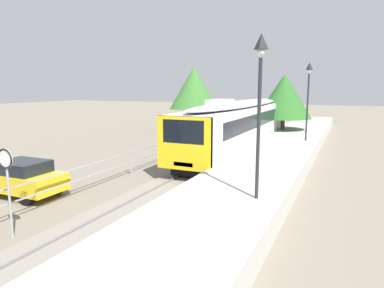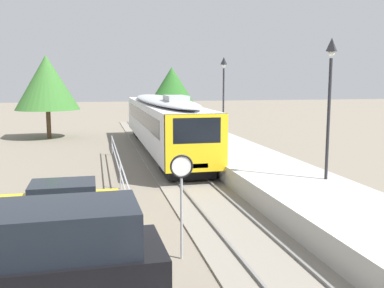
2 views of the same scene
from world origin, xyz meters
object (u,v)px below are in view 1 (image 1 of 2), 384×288
(commuter_train, at_px, (243,121))
(platform_lamp_far_end, at_px, (308,87))
(speed_limit_sign, at_px, (6,171))
(parked_hatchback_yellow, at_px, (20,178))
(platform_lamp_mid_platform, at_px, (260,86))

(commuter_train, bearing_deg, platform_lamp_far_end, 9.06)
(speed_limit_sign, relative_size, parked_hatchback_yellow, 0.70)
(platform_lamp_far_end, distance_m, parked_hatchback_yellow, 18.46)
(platform_lamp_far_end, distance_m, speed_limit_sign, 19.49)
(commuter_train, xyz_separation_m, speed_limit_sign, (-2.17, -17.50, -0.02))
(commuter_train, xyz_separation_m, platform_lamp_far_end, (4.35, 0.69, 2.47))
(platform_lamp_mid_platform, xyz_separation_m, speed_limit_sign, (-6.52, -4.24, -2.50))
(commuter_train, height_order, platform_lamp_mid_platform, platform_lamp_mid_platform)
(commuter_train, bearing_deg, speed_limit_sign, -97.08)
(platform_lamp_mid_platform, bearing_deg, commuter_train, 108.16)
(commuter_train, distance_m, platform_lamp_far_end, 5.05)
(platform_lamp_far_end, bearing_deg, platform_lamp_mid_platform, -90.00)
(platform_lamp_mid_platform, bearing_deg, platform_lamp_far_end, 90.00)
(platform_lamp_far_end, xyz_separation_m, parked_hatchback_yellow, (-9.89, -15.10, -3.83))
(speed_limit_sign, bearing_deg, parked_hatchback_yellow, 137.51)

